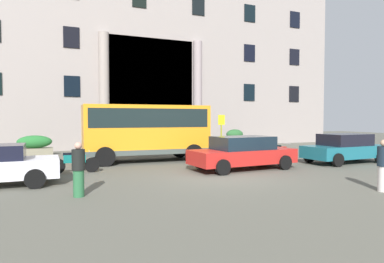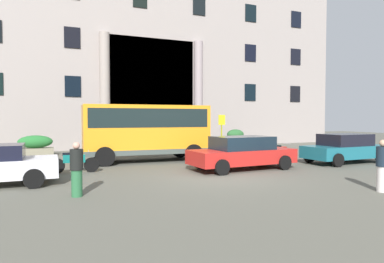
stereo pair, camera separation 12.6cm
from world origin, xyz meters
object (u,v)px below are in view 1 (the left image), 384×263
at_px(hedge_planter_far_east, 235,139).
at_px(pedestrian_child_trailing, 383,166).
at_px(orange_minibus, 146,128).
at_px(white_taxi_kerbside, 345,148).
at_px(motorcycle_near_kerb, 74,162).
at_px(hedge_planter_entrance_right, 35,146).
at_px(hedge_planter_east, 176,141).
at_px(parked_sedan_second, 243,153).
at_px(motorcycle_far_end, 278,152).
at_px(pedestrian_woman_dark_dress, 79,170).
at_px(bus_stop_sign, 221,130).

bearing_deg(hedge_planter_far_east, pedestrian_child_trailing, -103.10).
distance_m(orange_minibus, white_taxi_kerbside, 9.93).
xyz_separation_m(orange_minibus, pedestrian_child_trailing, (4.72, -9.61, -0.91)).
bearing_deg(motorcycle_near_kerb, hedge_planter_far_east, 38.31).
distance_m(hedge_planter_entrance_right, motorcycle_near_kerb, 7.34).
relative_size(hedge_planter_entrance_right, white_taxi_kerbside, 0.45).
xyz_separation_m(motorcycle_near_kerb, pedestrian_child_trailing, (8.36, -7.18, 0.33)).
bearing_deg(hedge_planter_east, orange_minibus, -123.76).
distance_m(parked_sedan_second, white_taxi_kerbside, 5.77).
relative_size(white_taxi_kerbside, motorcycle_far_end, 2.17).
bearing_deg(pedestrian_woman_dark_dress, hedge_planter_far_east, 97.57).
distance_m(bus_stop_sign, hedge_planter_entrance_right, 10.97).
bearing_deg(orange_minibus, white_taxi_kerbside, -23.79).
distance_m(bus_stop_sign, motorcycle_far_end, 4.28).
xyz_separation_m(hedge_planter_entrance_right, hedge_planter_east, (8.86, 0.50, 0.02)).
relative_size(white_taxi_kerbside, pedestrian_child_trailing, 2.76).
distance_m(orange_minibus, parked_sedan_second, 5.33).
height_order(parked_sedan_second, white_taxi_kerbside, white_taxi_kerbside).
height_order(hedge_planter_east, hedge_planter_far_east, hedge_planter_far_east).
relative_size(orange_minibus, hedge_planter_entrance_right, 3.19).
xyz_separation_m(white_taxi_kerbside, motorcycle_near_kerb, (-12.53, 1.89, -0.27)).
distance_m(hedge_planter_far_east, pedestrian_child_trailing, 15.22).
bearing_deg(hedge_planter_east, parked_sedan_second, -92.18).
xyz_separation_m(hedge_planter_east, pedestrian_child_trailing, (1.24, -14.81, 0.17)).
height_order(parked_sedan_second, motorcycle_far_end, parked_sedan_second).
height_order(hedge_planter_entrance_right, motorcycle_near_kerb, hedge_planter_entrance_right).
height_order(motorcycle_far_end, pedestrian_child_trailing, pedestrian_child_trailing).
bearing_deg(parked_sedan_second, bus_stop_sign, 67.42).
bearing_deg(pedestrian_child_trailing, motorcycle_near_kerb, -149.33).
distance_m(hedge_planter_far_east, parked_sedan_second, 10.69).
xyz_separation_m(white_taxi_kerbside, pedestrian_woman_dark_dress, (-12.65, -2.47, 0.04)).
bearing_deg(pedestrian_woman_dark_dress, hedge_planter_entrance_right, 150.40).
distance_m(orange_minibus, bus_stop_sign, 5.27).
relative_size(hedge_planter_entrance_right, motorcycle_far_end, 0.99).
bearing_deg(motorcycle_near_kerb, white_taxi_kerbside, -3.20).
height_order(bus_stop_sign, hedge_planter_far_east, bus_stop_sign).
bearing_deg(white_taxi_kerbside, hedge_planter_far_east, 92.20).
xyz_separation_m(hedge_planter_east, motorcycle_near_kerb, (-7.12, -7.64, -0.15)).
distance_m(parked_sedan_second, motorcycle_far_end, 3.59).
xyz_separation_m(hedge_planter_east, parked_sedan_second, (-0.36, -9.41, 0.12)).
bearing_deg(orange_minibus, hedge_planter_far_east, 34.69).
bearing_deg(hedge_planter_far_east, pedestrian_woman_dark_dress, -134.81).
bearing_deg(motorcycle_far_end, bus_stop_sign, 97.43).
height_order(orange_minibus, pedestrian_woman_dark_dress, orange_minibus).
bearing_deg(motorcycle_far_end, hedge_planter_entrance_right, 138.69).
bearing_deg(hedge_planter_east, pedestrian_child_trailing, -85.21).
bearing_deg(motorcycle_near_kerb, motorcycle_far_end, 4.89).
bearing_deg(pedestrian_woman_dark_dress, hedge_planter_east, 111.28).
distance_m(hedge_planter_entrance_right, pedestrian_child_trailing, 17.52).
xyz_separation_m(white_taxi_kerbside, motorcycle_far_end, (-2.62, 1.81, -0.27)).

